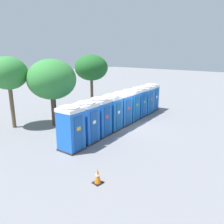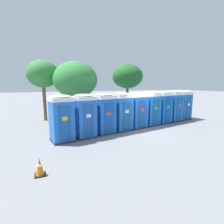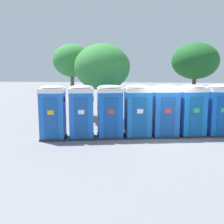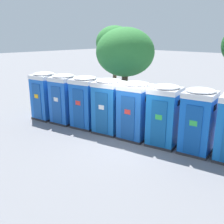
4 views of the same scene
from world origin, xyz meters
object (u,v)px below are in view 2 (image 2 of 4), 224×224
at_px(street_tree_0, 43,74).
at_px(portapotty_7, 174,106).
at_px(portapotty_0, 62,118).
at_px(street_tree_1, 75,80).
at_px(portapotty_4, 137,110).
at_px(portapotty_2, 104,113).
at_px(portapotty_5, 150,108).
at_px(portapotty_3, 121,111).
at_px(street_tree_2, 127,77).
at_px(portapotty_1, 84,115).
at_px(traffic_cone, 40,167).
at_px(portapotty_8, 183,105).
at_px(portapotty_6, 162,107).

bearing_deg(street_tree_0, portapotty_7, -23.44).
bearing_deg(portapotty_0, street_tree_1, 69.87).
distance_m(portapotty_4, street_tree_1, 5.46).
distance_m(portapotty_2, portapotty_5, 4.06).
bearing_deg(street_tree_1, portapotty_4, -44.01).
distance_m(portapotty_3, street_tree_2, 8.22).
bearing_deg(portapotty_1, portapotty_2, 13.16).
xyz_separation_m(street_tree_0, traffic_cone, (-0.47, -9.67, -3.56)).
xyz_separation_m(portapotty_5, street_tree_1, (-4.94, 3.22, 2.12)).
height_order(portapotty_4, traffic_cone, portapotty_4).
bearing_deg(street_tree_1, portapotty_8, -15.02).
bearing_deg(portapotty_6, street_tree_0, 152.13).
height_order(portapotty_0, portapotty_2, same).
xyz_separation_m(portapotty_8, street_tree_1, (-8.92, 2.39, 2.12)).
relative_size(portapotty_5, portapotty_7, 1.00).
relative_size(portapotty_2, portapotty_4, 1.00).
xyz_separation_m(portapotty_0, street_tree_1, (1.68, 4.58, 2.12)).
distance_m(portapotty_2, portapotty_8, 8.11).
bearing_deg(portapotty_2, street_tree_0, 120.74).
relative_size(portapotty_0, traffic_cone, 3.97).
xyz_separation_m(portapotty_4, portapotty_8, (5.30, 1.11, 0.00)).
height_order(portapotty_0, portapotty_3, same).
distance_m(portapotty_4, portapotty_6, 2.70).
bearing_deg(street_tree_2, traffic_cone, -129.20).
bearing_deg(street_tree_0, portapotty_8, -19.51).
xyz_separation_m(portapotty_1, street_tree_1, (0.36, 4.29, 2.12)).
distance_m(portapotty_5, portapotty_8, 4.06).
bearing_deg(portapotty_6, portapotty_7, 10.45).
relative_size(portapotty_6, traffic_cone, 3.97).
bearing_deg(portapotty_8, portapotty_7, -166.18).
xyz_separation_m(portapotty_1, portapotty_5, (5.30, 1.07, -0.00)).
bearing_deg(portapotty_7, portapotty_2, -169.19).
height_order(portapotty_3, street_tree_1, street_tree_1).
xyz_separation_m(portapotty_7, portapotty_8, (1.31, 0.32, 0.00)).
relative_size(portapotty_4, portapotty_8, 1.00).
bearing_deg(portapotty_8, portapotty_6, -167.86).
bearing_deg(traffic_cone, portapotty_6, 29.26).
distance_m(portapotty_2, street_tree_0, 7.00).
distance_m(portapotty_0, street_tree_1, 5.32).
relative_size(portapotty_0, portapotty_7, 1.00).
relative_size(portapotty_3, portapotty_8, 1.00).
relative_size(portapotty_1, traffic_cone, 3.97).
bearing_deg(portapotty_7, portapotty_8, 13.82).
bearing_deg(portapotty_8, portapotty_5, -168.22).
height_order(portapotty_2, portapotty_4, same).
relative_size(portapotty_7, portapotty_8, 1.00).
bearing_deg(portapotty_6, portapotty_2, -169.10).
xyz_separation_m(portapotty_7, traffic_cone, (-10.44, -5.35, -0.97)).
relative_size(portapotty_4, street_tree_0, 0.50).
bearing_deg(portapotty_4, portapotty_8, 11.79).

